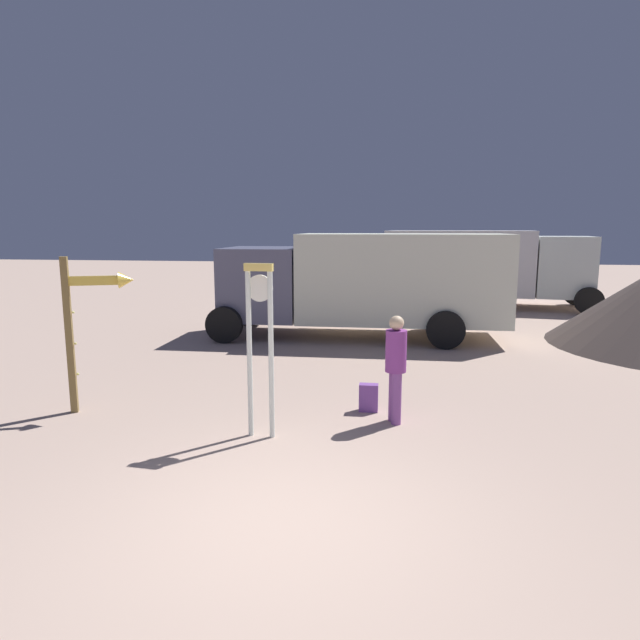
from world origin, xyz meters
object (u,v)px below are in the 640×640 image
object	(u,v)px
standing_clock	(260,336)
box_truck_far	(483,264)
arrow_sign	(91,311)
backpack	(369,398)
person_near_clock	(396,364)
box_truck_near	(368,280)

from	to	relation	value
standing_clock	box_truck_far	world-z (taller)	box_truck_far
arrow_sign	standing_clock	bearing A→B (deg)	-13.63
arrow_sign	backpack	size ratio (longest dim) A/B	5.55
person_near_clock	box_truck_near	xyz separation A→B (m)	(-0.75, 6.36, 0.61)
standing_clock	box_truck_near	distance (m)	7.22
backpack	box_truck_near	distance (m)	6.05
backpack	person_near_clock	bearing A→B (deg)	-48.29
standing_clock	arrow_sign	size ratio (longest dim) A/B	0.98
standing_clock	box_truck_far	xyz separation A→B (m)	(4.80, 13.43, 0.13)
box_truck_near	box_truck_far	distance (m)	7.32
backpack	box_truck_near	xyz separation A→B (m)	(-0.35, 5.90, 1.28)
person_near_clock	box_truck_far	xyz separation A→B (m)	(3.01, 12.64, 0.65)
arrow_sign	person_near_clock	bearing A→B (deg)	1.45
person_near_clock	standing_clock	bearing A→B (deg)	-156.12
person_near_clock	box_truck_near	world-z (taller)	box_truck_near
arrow_sign	box_truck_far	world-z (taller)	box_truck_far
standing_clock	person_near_clock	bearing A→B (deg)	23.88
person_near_clock	backpack	distance (m)	0.90
backpack	box_truck_near	world-z (taller)	box_truck_near
standing_clock	backpack	world-z (taller)	standing_clock
arrow_sign	box_truck_near	size ratio (longest dim) A/B	0.32
standing_clock	box_truck_far	distance (m)	14.26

